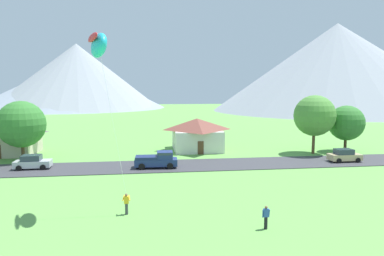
{
  "coord_description": "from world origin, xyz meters",
  "views": [
    {
      "loc": [
        -2.64,
        -12.61,
        9.79
      ],
      "look_at": [
        1.06,
        15.64,
        6.47
      ],
      "focal_mm": 31.76,
      "sensor_mm": 36.0,
      "label": 1
    }
  ],
  "objects": [
    {
      "name": "road_strip",
      "position": [
        0.0,
        29.57,
        0.04
      ],
      "size": [
        160.0,
        6.97,
        0.08
      ],
      "primitive_type": "cube",
      "color": "#38383D",
      "rests_on": "ground"
    },
    {
      "name": "mountain_far_west_ridge",
      "position": [
        -36.78,
        161.91,
        15.78
      ],
      "size": [
        80.09,
        80.09,
        31.57
      ],
      "primitive_type": "cone",
      "color": "#8E939E",
      "rests_on": "ground"
    },
    {
      "name": "mountain_central_ridge",
      "position": [
        -40.26,
        167.07,
        11.75
      ],
      "size": [
        92.58,
        92.58,
        23.5
      ],
      "primitive_type": "cone",
      "color": "gray",
      "rests_on": "ground"
    },
    {
      "name": "mountain_east_ridge",
      "position": [
        79.34,
        128.43,
        18.9
      ],
      "size": [
        106.9,
        106.9,
        37.8
      ],
      "primitive_type": "cone",
      "color": "#8E939E",
      "rests_on": "ground"
    },
    {
      "name": "house_leftmost",
      "position": [
        5.12,
        40.54,
        2.62
      ],
      "size": [
        7.95,
        8.34,
        5.06
      ],
      "color": "silver",
      "rests_on": "ground"
    },
    {
      "name": "house_left_center",
      "position": [
        -23.49,
        40.51,
        2.63
      ],
      "size": [
        8.7,
        7.43,
        5.08
      ],
      "color": "beige",
      "rests_on": "ground"
    },
    {
      "name": "tree_near_left",
      "position": [
        27.78,
        35.97,
        4.49
      ],
      "size": [
        5.42,
        5.42,
        7.21
      ],
      "color": "#4C3823",
      "rests_on": "ground"
    },
    {
      "name": "tree_left_of_center",
      "position": [
        -19.57,
        35.49,
        5.0
      ],
      "size": [
        6.3,
        6.3,
        8.15
      ],
      "color": "#4C3823",
      "rests_on": "ground"
    },
    {
      "name": "tree_center",
      "position": [
        22.08,
        35.12,
        5.75
      ],
      "size": [
        6.11,
        6.11,
        8.82
      ],
      "color": "brown",
      "rests_on": "ground"
    },
    {
      "name": "parked_car_tan_west_end",
      "position": [
        23.37,
        28.98,
        0.87
      ],
      "size": [
        4.22,
        2.12,
        1.68
      ],
      "color": "tan",
      "rests_on": "road_strip"
    },
    {
      "name": "parked_car_silver_mid_west",
      "position": [
        -16.64,
        30.06,
        0.87
      ],
      "size": [
        4.27,
        2.21,
        1.68
      ],
      "color": "#B7BCC1",
      "rests_on": "road_strip"
    },
    {
      "name": "pickup_truck_navy_west_side",
      "position": [
        -1.57,
        28.69,
        1.06
      ],
      "size": [
        5.27,
        2.48,
        1.99
      ],
      "color": "navy",
      "rests_on": "road_strip"
    },
    {
      "name": "kite_flyer_with_kite",
      "position": [
        -6.33,
        14.92,
        12.95
      ],
      "size": [
        3.44,
        3.51,
        14.15
      ],
      "color": "#3D3D42",
      "rests_on": "ground"
    },
    {
      "name": "watcher_person",
      "position": [
        5.45,
        9.33,
        0.88
      ],
      "size": [
        0.56,
        0.24,
        1.68
      ],
      "color": "black",
      "rests_on": "ground"
    }
  ]
}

